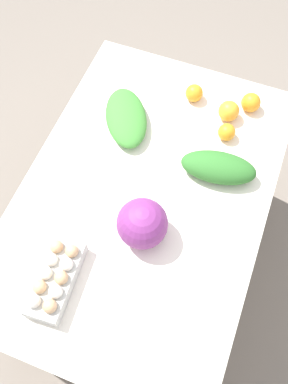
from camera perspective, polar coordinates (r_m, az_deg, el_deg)
name	(u,v)px	position (r m, az deg, el deg)	size (l,w,h in m)	color
ground_plane	(144,259)	(2.21, 0.00, -8.97)	(8.00, 8.00, 0.00)	#70665B
dining_table	(144,206)	(1.62, 0.00, -1.93)	(1.30, 0.87, 0.73)	silver
cabbage_purple	(142,224)	(1.39, -0.24, -4.23)	(0.17, 0.17, 0.17)	#7A2D75
egg_carton	(55,278)	(1.40, -11.80, -11.15)	(0.27, 0.14, 0.09)	#B7B7B2
greens_bunch_dandelion	(126,118)	(1.67, -2.40, 9.89)	(0.28, 0.15, 0.07)	#3D8433
greens_bunch_scallion	(218,167)	(1.55, 9.89, 3.24)	(0.27, 0.12, 0.09)	#2D6B28
orange_0	(227,132)	(1.66, 10.96, 7.84)	(0.07, 0.07, 0.07)	orange
orange_1	(194,93)	(1.76, 6.70, 12.97)	(0.07, 0.07, 0.07)	orange
orange_2	(229,111)	(1.71, 11.24, 10.55)	(0.08, 0.08, 0.08)	orange
orange_3	(251,103)	(1.76, 14.05, 11.50)	(0.08, 0.08, 0.08)	orange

